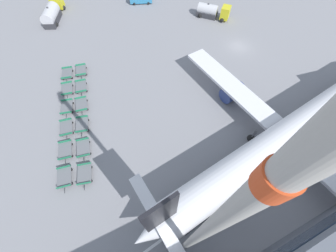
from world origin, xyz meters
TOP-DOWN VIEW (x-y plane):
  - ground_plane at (0.00, 0.00)m, footprint 500.00×500.00m
  - airplane at (20.72, -7.30)m, footprint 39.96×47.62m
  - fuel_tanker_primary at (-11.49, 0.61)m, footprint 6.81×6.57m
  - fuel_tanker_secondary at (-25.90, -31.66)m, footprint 9.74×5.94m
  - baggage_dolly_row_near_col_a at (-6.33, -32.50)m, footprint 3.52×2.32m
  - baggage_dolly_row_near_col_b at (-2.59, -33.21)m, footprint 3.51×2.20m
  - baggage_dolly_row_near_col_c at (1.29, -33.98)m, footprint 3.52×2.34m
  - baggage_dolly_row_near_col_d at (5.17, -34.78)m, footprint 3.50×2.13m
  - baggage_dolly_row_near_col_e at (8.85, -35.60)m, footprint 3.51×2.21m
  - baggage_dolly_row_near_col_f at (12.67, -36.42)m, footprint 3.50×2.19m
  - baggage_dolly_row_mid_a_col_a at (-6.03, -30.09)m, footprint 3.51×2.22m
  - baggage_dolly_row_mid_a_col_b at (-2.11, -30.97)m, footprint 3.50×2.19m
  - baggage_dolly_row_mid_a_col_c at (1.78, -31.79)m, footprint 3.50×2.17m
  - baggage_dolly_row_mid_a_col_d at (5.63, -32.56)m, footprint 3.52×2.38m
  - baggage_dolly_row_mid_a_col_e at (9.58, -33.28)m, footprint 3.50×2.19m
  - baggage_dolly_row_mid_a_col_f at (13.37, -34.00)m, footprint 3.52×2.35m
  - apron_light_mast at (25.96, -26.22)m, footprint 2.00×0.70m
  - stand_guidance_stripe at (22.94, -17.55)m, footprint 4.24×29.75m

SIDE VIEW (x-z plane):
  - ground_plane at x=0.00m, z-range 0.00..0.00m
  - stand_guidance_stripe at x=22.94m, z-range 0.00..0.01m
  - baggage_dolly_row_near_col_a at x=-6.33m, z-range 0.02..0.94m
  - baggage_dolly_row_near_col_b at x=-2.59m, z-range 0.02..0.94m
  - baggage_dolly_row_near_col_c at x=1.29m, z-range 0.02..0.94m
  - baggage_dolly_row_near_col_d at x=5.17m, z-range 0.02..0.94m
  - baggage_dolly_row_near_col_e at x=8.85m, z-range 0.02..0.94m
  - baggage_dolly_row_near_col_f at x=12.67m, z-range 0.02..0.94m
  - baggage_dolly_row_mid_a_col_a at x=-6.03m, z-range 0.02..0.94m
  - baggage_dolly_row_mid_a_col_b at x=-2.11m, z-range 0.02..0.94m
  - baggage_dolly_row_mid_a_col_c at x=1.78m, z-range 0.02..0.94m
  - baggage_dolly_row_mid_a_col_d at x=5.63m, z-range 0.02..0.94m
  - baggage_dolly_row_mid_a_col_e at x=9.58m, z-range 0.02..0.94m
  - baggage_dolly_row_mid_a_col_f at x=13.37m, z-range 0.02..0.94m
  - fuel_tanker_primary at x=-11.49m, z-range -0.19..2.69m
  - fuel_tanker_secondary at x=-25.90m, z-range -0.24..3.04m
  - airplane at x=20.72m, z-range -2.65..9.81m
  - apron_light_mast at x=25.96m, z-range 1.59..30.53m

